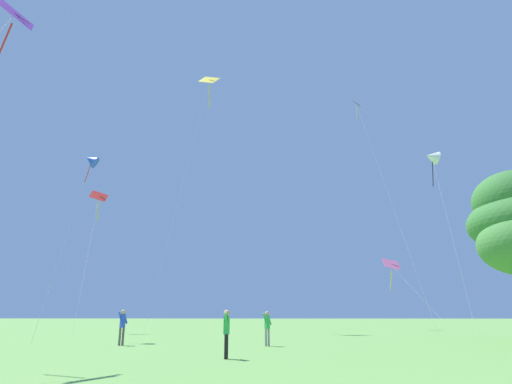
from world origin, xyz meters
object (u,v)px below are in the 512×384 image
kite_blue_delta (91,160)px  person_far_back (267,325)px  kite_white_distant (432,157)px  kite_red_high (98,202)px  kite_pink_low (392,269)px  person_with_spool (122,324)px  kite_purple_streamer (9,22)px  kite_black_large (361,118)px  person_near_tree (227,329)px  kite_yellow_diamond (208,89)px

kite_blue_delta → person_far_back: bearing=-22.9°
kite_white_distant → kite_red_high: bearing=-176.7°
kite_pink_low → person_with_spool: 34.90m
kite_blue_delta → person_far_back: 17.76m
kite_purple_streamer → kite_black_large: kite_black_large is taller
kite_red_high → kite_purple_streamer: bearing=-77.4°
kite_pink_low → person_near_tree: kite_pink_low is taller
kite_purple_streamer → person_near_tree: (9.95, 0.64, -13.09)m
person_near_tree → person_with_spool: size_ratio=0.95×
person_far_back → person_near_tree: size_ratio=1.01×
kite_purple_streamer → person_far_back: bearing=32.7°
kite_blue_delta → kite_red_high: bearing=109.4°
person_far_back → kite_purple_streamer: bearing=-147.3°
kite_blue_delta → kite_purple_streamer: (1.29, -12.68, 1.86)m
kite_blue_delta → kite_black_large: kite_black_large is taller
person_far_back → kite_black_large: bearing=59.5°
kite_red_high → kite_purple_streamer: size_ratio=0.88×
kite_blue_delta → kite_white_distant: 33.33m
kite_red_high → person_near_tree: bearing=-57.2°
kite_yellow_diamond → kite_pink_low: bearing=15.2°
kite_pink_low → person_far_back: bearing=-117.7°
kite_white_distant → kite_yellow_diamond: 25.97m
kite_blue_delta → kite_purple_streamer: 12.88m
kite_pink_low → kite_white_distant: 13.59m
kite_red_high → person_far_back: 26.67m
kite_yellow_diamond → kite_blue_delta: bearing=-110.0°
kite_pink_low → person_with_spool: kite_pink_low is taller
person_with_spool → person_far_back: bearing=-2.2°
kite_red_high → kite_yellow_diamond: (9.97, 3.92, 14.60)m
kite_blue_delta → kite_pink_low: bearing=38.8°
kite_white_distant → person_with_spool: (-24.87, -18.96, -16.33)m
kite_black_large → person_far_back: size_ratio=13.27×
kite_white_distant → person_near_tree: bearing=-125.7°
kite_white_distant → person_with_spool: kite_white_distant is taller
kite_pink_low → kite_black_large: kite_black_large is taller
kite_pink_low → person_with_spool: size_ratio=4.95×
kite_yellow_diamond → person_far_back: 34.18m
kite_purple_streamer → kite_red_high: bearing=102.6°
kite_blue_delta → person_far_back: kite_blue_delta is taller
kite_black_large → kite_yellow_diamond: bearing=161.6°
kite_blue_delta → person_with_spool: kite_blue_delta is taller
kite_pink_low → person_with_spool: bearing=-129.3°
kite_white_distant → kite_purple_streamer: kite_white_distant is taller
kite_white_distant → person_near_tree: size_ratio=10.64×
kite_pink_low → kite_red_high: kite_red_high is taller
person_near_tree → person_with_spool: person_with_spool is taller
person_far_back → person_near_tree: person_far_back is taller
kite_pink_low → kite_purple_streamer: size_ratio=0.58×
kite_black_large → person_far_back: (-9.32, -15.82, -19.32)m
kite_white_distant → kite_black_large: size_ratio=0.80×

